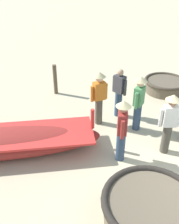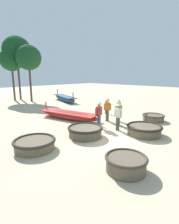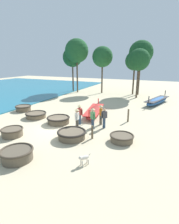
{
  "view_description": "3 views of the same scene",
  "coord_description": "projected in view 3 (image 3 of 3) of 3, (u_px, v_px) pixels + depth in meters",
  "views": [
    {
      "loc": [
        -4.02,
        2.13,
        4.44
      ],
      "look_at": [
        1.88,
        2.56,
        0.87
      ],
      "focal_mm": 42.0,
      "sensor_mm": 36.0,
      "label": 1
    },
    {
      "loc": [
        -6.95,
        -5.26,
        3.35
      ],
      "look_at": [
        0.83,
        2.31,
        0.97
      ],
      "focal_mm": 28.0,
      "sensor_mm": 36.0,
      "label": 2
    },
    {
      "loc": [
        7.41,
        -10.33,
        5.0
      ],
      "look_at": [
        1.52,
        2.76,
        0.83
      ],
      "focal_mm": 28.0,
      "sensor_mm": 36.0,
      "label": 3
    }
  ],
  "objects": [
    {
      "name": "tree_right_mid",
      "position": [
        135.0,
        61.0,
        26.24
      ],
      "size": [
        2.86,
        2.86,
        6.52
      ],
      "color": "#4C3D2D",
      "rests_on": "ground"
    },
    {
      "name": "dog",
      "position": [
        84.0,
        158.0,
        8.67
      ],
      "size": [
        0.45,
        0.6,
        0.55
      ],
      "color": "beige",
      "rests_on": "ground"
    },
    {
      "name": "coracle_tilted",
      "position": [
        58.0,
        120.0,
        14.58
      ],
      "size": [
        1.92,
        1.92,
        0.57
      ],
      "color": "brown",
      "rests_on": "ground"
    },
    {
      "name": "fisherman_with_hat",
      "position": [
        80.0,
        113.0,
        14.18
      ],
      "size": [
        0.53,
        0.36,
        1.67
      ],
      "color": "#2D425B",
      "rests_on": "ground"
    },
    {
      "name": "tree_leftmost",
      "position": [
        141.0,
        53.0,
        25.64
      ],
      "size": [
        3.51,
        3.51,
        8.01
      ],
      "color": "#4C3D2D",
      "rests_on": "ground"
    },
    {
      "name": "coracle_far_right",
      "position": [
        72.0,
        134.0,
        11.7
      ],
      "size": [
        1.96,
        1.96,
        0.55
      ],
      "color": "brown",
      "rests_on": "ground"
    },
    {
      "name": "long_boat_blue_hull",
      "position": [
        157.0,
        101.0,
        21.32
      ],
      "size": [
        2.73,
        5.86,
        1.33
      ],
      "color": "#285693",
      "rests_on": "ground"
    },
    {
      "name": "coracle_nearest",
      "position": [
        23.0,
        108.0,
        18.26
      ],
      "size": [
        1.62,
        1.62,
        0.57
      ],
      "color": "brown",
      "rests_on": "ground"
    },
    {
      "name": "coracle_weathered",
      "position": [
        122.0,
        138.0,
        11.26
      ],
      "size": [
        1.57,
        1.57,
        0.47
      ],
      "color": "brown",
      "rests_on": "ground"
    },
    {
      "name": "mooring_post_shoreline",
      "position": [
        92.0,
        132.0,
        11.64
      ],
      "size": [
        0.14,
        0.14,
        0.91
      ],
      "primitive_type": "cylinder",
      "color": "brown",
      "rests_on": "ground"
    },
    {
      "name": "tree_tall_back",
      "position": [
        72.0,
        57.0,
        28.89
      ],
      "size": [
        3.2,
        3.2,
        7.28
      ],
      "color": "#4C3D2D",
      "rests_on": "ground"
    },
    {
      "name": "fisherman_standing_left",
      "position": [
        104.0,
        118.0,
        13.4
      ],
      "size": [
        0.39,
        0.42,
        1.57
      ],
      "color": "#2D425B",
      "rests_on": "ground"
    },
    {
      "name": "coracle_front_left",
      "position": [
        12.0,
        132.0,
        12.08
      ],
      "size": [
        1.5,
        1.5,
        0.57
      ],
      "color": "brown",
      "rests_on": "ground"
    },
    {
      "name": "fisherman_hauling",
      "position": [
        93.0,
        117.0,
        13.19
      ],
      "size": [
        0.49,
        0.36,
        1.67
      ],
      "color": "#2D425B",
      "rests_on": "ground"
    },
    {
      "name": "fisherman_crouching",
      "position": [
        101.0,
        113.0,
        14.08
      ],
      "size": [
        0.36,
        0.48,
        1.67
      ],
      "color": "#4C473D",
      "rests_on": "ground"
    },
    {
      "name": "coracle_front_right",
      "position": [
        17.0,
        154.0,
        9.13
      ],
      "size": [
        1.72,
        1.72,
        0.61
      ],
      "color": "brown",
      "rests_on": "ground"
    },
    {
      "name": "mooring_post_inland",
      "position": [
        128.0,
        115.0,
        14.91
      ],
      "size": [
        0.14,
        0.14,
        1.11
      ],
      "primitive_type": "cylinder",
      "color": "brown",
      "rests_on": "ground"
    },
    {
      "name": "tree_rightmost",
      "position": [
        77.0,
        51.0,
        27.63
      ],
      "size": [
        3.73,
        3.73,
        8.49
      ],
      "color": "#4C3D2D",
      "rests_on": "ground"
    },
    {
      "name": "tree_center",
      "position": [
        139.0,
        60.0,
        23.58
      ],
      "size": [
        2.94,
        2.94,
        6.69
      ],
      "color": "#4C3D2D",
      "rests_on": "ground"
    },
    {
      "name": "fisherman_standing_right",
      "position": [
        77.0,
        118.0,
        13.01
      ],
      "size": [
        0.36,
        0.53,
        1.67
      ],
      "color": "#4C473D",
      "rests_on": "ground"
    },
    {
      "name": "ground_plane",
      "position": [
        57.0,
        129.0,
        13.36
      ],
      "size": [
        80.0,
        80.0,
        0.0
      ],
      "primitive_type": "plane",
      "color": "#C6B793"
    },
    {
      "name": "long_boat_ochre_hull",
      "position": [
        94.0,
        111.0,
        17.01
      ],
      "size": [
        2.22,
        5.28,
        1.12
      ],
      "color": "maroon",
      "rests_on": "ground"
    },
    {
      "name": "tree_left_mid",
      "position": [
        102.0,
        57.0,
        27.29
      ],
      "size": [
        3.21,
        3.21,
        7.31
      ],
      "color": "#4C3D2D",
      "rests_on": "ground"
    },
    {
      "name": "coracle_beside_post",
      "position": [
        36.0,
        115.0,
        16.07
      ],
      "size": [
        1.9,
        1.9,
        0.49
      ],
      "color": "brown",
      "rests_on": "ground"
    }
  ]
}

